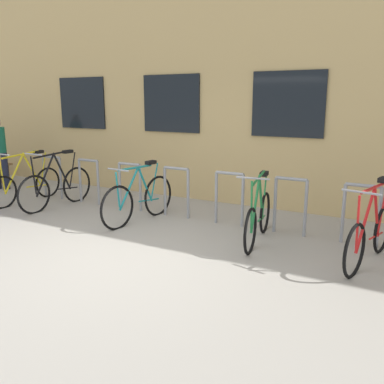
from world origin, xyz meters
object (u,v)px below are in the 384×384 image
at_px(bicycle_red, 370,234).
at_px(bicycle_green, 258,217).
at_px(bicycle_black, 57,186).
at_px(bicycle_yellow, 26,184).
at_px(bicycle_teal, 139,199).

xyz_separation_m(bicycle_red, bicycle_green, (-1.50, 0.09, -0.01)).
bearing_deg(bicycle_black, bicycle_green, -0.46).
distance_m(bicycle_black, bicycle_green, 4.05).
height_order(bicycle_black, bicycle_green, bicycle_black).
relative_size(bicycle_yellow, bicycle_green, 1.08).
bearing_deg(bicycle_red, bicycle_teal, 178.46).
relative_size(bicycle_black, bicycle_yellow, 1.01).
distance_m(bicycle_teal, bicycle_green, 2.10).
bearing_deg(bicycle_green, bicycle_yellow, 179.75).
bearing_deg(bicycle_red, bicycle_yellow, 178.96).
height_order(bicycle_black, bicycle_yellow, bicycle_black).
distance_m(bicycle_teal, bicycle_yellow, 2.77).
height_order(bicycle_teal, bicycle_green, bicycle_green).
bearing_deg(bicycle_teal, bicycle_green, -0.06).
xyz_separation_m(bicycle_teal, bicycle_black, (-1.94, 0.03, 0.01)).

